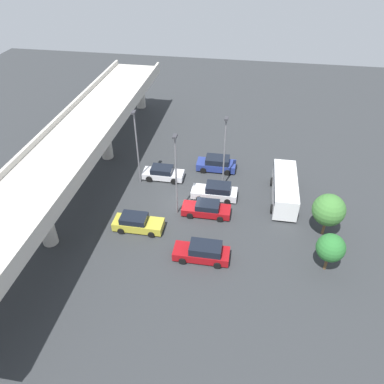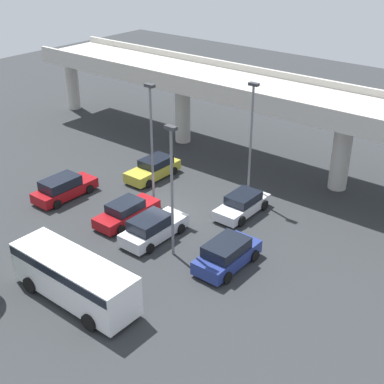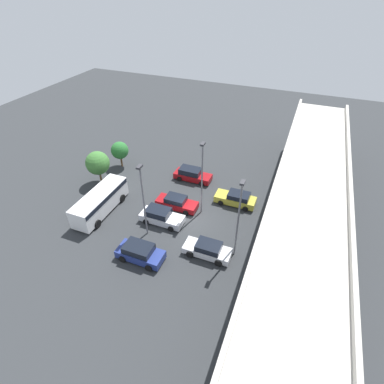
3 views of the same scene
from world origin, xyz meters
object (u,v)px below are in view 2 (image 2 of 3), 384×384
at_px(lamp_post_by_overpass, 172,183).
at_px(parked_car_2, 127,212).
at_px(parked_car_1, 154,169).
at_px(lamp_post_near_aisle, 152,137).
at_px(parked_car_3, 153,228).
at_px(shuttle_bus, 74,276).
at_px(parked_car_5, 227,254).
at_px(parked_car_0, 64,188).
at_px(lamp_post_mid_lot, 251,133).
at_px(parked_car_4, 242,204).

bearing_deg(lamp_post_by_overpass, parked_car_2, 167.72).
xyz_separation_m(parked_car_1, lamp_post_near_aisle, (2.93, -3.18, 4.28)).
distance_m(parked_car_3, shuttle_bus, 7.06).
bearing_deg(parked_car_5, parked_car_0, 91.68).
relative_size(parked_car_3, parked_car_5, 1.06).
height_order(lamp_post_mid_lot, lamp_post_by_overpass, lamp_post_mid_lot).
bearing_deg(parked_car_2, lamp_post_by_overpass, -102.28).
bearing_deg(parked_car_2, parked_car_1, 27.45).
bearing_deg(parked_car_2, lamp_post_near_aisle, 4.44).
xyz_separation_m(parked_car_4, lamp_post_by_overpass, (-0.43, -6.70, 4.06)).
height_order(parked_car_0, lamp_post_near_aisle, lamp_post_near_aisle).
height_order(parked_car_2, parked_car_3, parked_car_3).
xyz_separation_m(parked_car_3, lamp_post_by_overpass, (2.10, -0.54, 3.99)).
bearing_deg(lamp_post_near_aisle, parked_car_3, -48.00).
height_order(parked_car_3, lamp_post_by_overpass, lamp_post_by_overpass).
height_order(parked_car_1, lamp_post_by_overpass, lamp_post_by_overpass).
height_order(parked_car_5, shuttle_bus, shuttle_bus).
bearing_deg(lamp_post_by_overpass, parked_car_1, 138.63).
relative_size(lamp_post_mid_lot, lamp_post_by_overpass, 1.03).
bearing_deg(parked_car_3, parked_car_2, 79.38).
relative_size(parked_car_2, parked_car_4, 1.05).
bearing_deg(lamp_post_near_aisle, lamp_post_mid_lot, 47.91).
height_order(parked_car_2, parked_car_4, parked_car_4).
distance_m(parked_car_1, shuttle_bus, 15.24).
bearing_deg(parked_car_2, lamp_post_mid_lot, -28.64).
xyz_separation_m(parked_car_0, lamp_post_by_overpass, (10.84, -0.61, 3.99)).
relative_size(parked_car_1, parked_car_2, 0.98).
height_order(parked_car_0, shuttle_bus, shuttle_bus).
bearing_deg(shuttle_bus, lamp_post_mid_lot, 87.74).
xyz_separation_m(parked_car_3, parked_car_5, (5.31, 0.48, 0.03)).
bearing_deg(shuttle_bus, parked_car_5, 59.19).
bearing_deg(parked_car_2, parked_car_5, -90.38).
relative_size(parked_car_5, lamp_post_by_overpass, 0.55).
distance_m(parked_car_2, parked_car_5, 8.17).
bearing_deg(parked_car_1, parked_car_4, 87.02).
distance_m(parked_car_1, lamp_post_mid_lot, 8.78).
height_order(parked_car_3, lamp_post_mid_lot, lamp_post_mid_lot).
xyz_separation_m(parked_car_4, lamp_post_mid_lot, (-1.06, 2.32, 4.19)).
relative_size(parked_car_4, parked_car_5, 1.02).
relative_size(parked_car_1, parked_car_4, 1.03).
xyz_separation_m(lamp_post_mid_lot, lamp_post_by_overpass, (0.63, -9.02, -0.13)).
bearing_deg(lamp_post_by_overpass, parked_car_5, 17.75).
distance_m(parked_car_5, lamp_post_by_overpass, 5.20).
height_order(parked_car_1, parked_car_5, parked_car_5).
relative_size(parked_car_3, lamp_post_mid_lot, 0.56).
bearing_deg(parked_car_4, parked_car_5, 26.03).
bearing_deg(lamp_post_by_overpass, parked_car_0, 176.76).
bearing_deg(parked_car_4, lamp_post_by_overpass, -3.70).
height_order(parked_car_0, lamp_post_by_overpass, lamp_post_by_overpass).
distance_m(parked_car_4, lamp_post_near_aisle, 7.59).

